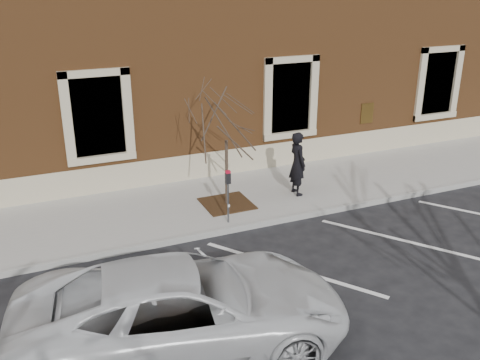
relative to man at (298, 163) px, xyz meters
name	(u,v)px	position (x,y,z in m)	size (l,w,h in m)	color
ground	(249,228)	(-2.04, -1.21, -1.07)	(120.00, 120.00, 0.00)	#28282B
sidewalk_near	(224,200)	(-2.04, 0.54, -0.99)	(40.00, 3.50, 0.15)	#A9A69F
curb_near	(250,226)	(-2.04, -1.26, -0.99)	(40.00, 0.12, 0.15)	#9E9E99
parking_stripes	(291,268)	(-2.04, -3.41, -1.06)	(28.00, 4.40, 0.01)	silver
building_civic	(159,36)	(-2.04, 6.53, 2.93)	(40.00, 8.62, 8.00)	brown
man	(298,163)	(0.00, 0.00, 0.00)	(0.67, 0.44, 1.83)	black
parking_meter	(228,187)	(-2.52, -0.98, 0.06)	(0.13, 0.10, 1.40)	#595B60
tree_grate	(227,203)	(-2.12, 0.10, -0.90)	(1.30, 1.30, 0.03)	#382312
sapling	(226,122)	(-2.12, 0.10, 1.41)	(2.00, 2.00, 3.33)	#3F3226
white_truck	(184,308)	(-4.98, -4.99, -0.28)	(2.61, 5.66, 1.57)	silver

